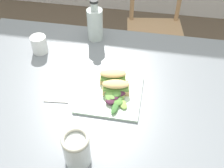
{
  "coord_description": "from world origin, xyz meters",
  "views": [
    {
      "loc": [
        0.16,
        -0.78,
        1.54
      ],
      "look_at": [
        0.02,
        -0.0,
        0.76
      ],
      "focal_mm": 42.93,
      "sensor_mm": 36.0,
      "label": 1
    }
  ],
  "objects_px": {
    "sandwich_half_front": "(116,87)",
    "mason_jar_iced_tea": "(77,151)",
    "plate_lunch": "(110,93)",
    "sandwich_half_back": "(113,76)",
    "cup_extra_side": "(39,44)",
    "dining_table": "(110,112)",
    "fork_on_napkin": "(62,81)",
    "chair_wooden_far": "(155,30)",
    "bottle_cold_brew": "(95,26)"
  },
  "relations": [
    {
      "from": "chair_wooden_far",
      "to": "sandwich_half_back",
      "type": "height_order",
      "value": "chair_wooden_far"
    },
    {
      "from": "sandwich_half_back",
      "to": "cup_extra_side",
      "type": "distance_m",
      "value": 0.41
    },
    {
      "from": "mason_jar_iced_tea",
      "to": "plate_lunch",
      "type": "bearing_deg",
      "value": 80.85
    },
    {
      "from": "dining_table",
      "to": "plate_lunch",
      "type": "xyz_separation_m",
      "value": [
        0.0,
        0.0,
        0.11
      ]
    },
    {
      "from": "sandwich_half_back",
      "to": "cup_extra_side",
      "type": "relative_size",
      "value": 1.38
    },
    {
      "from": "chair_wooden_far",
      "to": "cup_extra_side",
      "type": "bearing_deg",
      "value": -126.0
    },
    {
      "from": "sandwich_half_back",
      "to": "cup_extra_side",
      "type": "xyz_separation_m",
      "value": [
        -0.38,
        0.15,
        0.0
      ]
    },
    {
      "from": "sandwich_half_back",
      "to": "bottle_cold_brew",
      "type": "relative_size",
      "value": 0.55
    },
    {
      "from": "dining_table",
      "to": "bottle_cold_brew",
      "type": "bearing_deg",
      "value": 110.9
    },
    {
      "from": "chair_wooden_far",
      "to": "bottle_cold_brew",
      "type": "distance_m",
      "value": 0.75
    },
    {
      "from": "sandwich_half_front",
      "to": "dining_table",
      "type": "bearing_deg",
      "value": -153.29
    },
    {
      "from": "mason_jar_iced_tea",
      "to": "fork_on_napkin",
      "type": "bearing_deg",
      "value": 115.51
    },
    {
      "from": "dining_table",
      "to": "mason_jar_iced_tea",
      "type": "relative_size",
      "value": 11.41
    },
    {
      "from": "sandwich_half_back",
      "to": "fork_on_napkin",
      "type": "distance_m",
      "value": 0.22
    },
    {
      "from": "chair_wooden_far",
      "to": "bottle_cold_brew",
      "type": "relative_size",
      "value": 4.13
    },
    {
      "from": "sandwich_half_front",
      "to": "bottle_cold_brew",
      "type": "bearing_deg",
      "value": 114.39
    },
    {
      "from": "sandwich_half_front",
      "to": "mason_jar_iced_tea",
      "type": "relative_size",
      "value": 0.93
    },
    {
      "from": "sandwich_half_front",
      "to": "mason_jar_iced_tea",
      "type": "xyz_separation_m",
      "value": [
        -0.07,
        -0.32,
        0.02
      ]
    },
    {
      "from": "dining_table",
      "to": "sandwich_half_front",
      "type": "relative_size",
      "value": 12.28
    },
    {
      "from": "bottle_cold_brew",
      "to": "cup_extra_side",
      "type": "distance_m",
      "value": 0.29
    },
    {
      "from": "plate_lunch",
      "to": "cup_extra_side",
      "type": "xyz_separation_m",
      "value": [
        -0.38,
        0.22,
        0.04
      ]
    },
    {
      "from": "dining_table",
      "to": "bottle_cold_brew",
      "type": "distance_m",
      "value": 0.44
    },
    {
      "from": "dining_table",
      "to": "fork_on_napkin",
      "type": "bearing_deg",
      "value": 170.24
    },
    {
      "from": "mason_jar_iced_tea",
      "to": "sandwich_half_back",
      "type": "bearing_deg",
      "value": 82.64
    },
    {
      "from": "sandwich_half_front",
      "to": "mason_jar_iced_tea",
      "type": "distance_m",
      "value": 0.33
    },
    {
      "from": "sandwich_half_front",
      "to": "mason_jar_iced_tea",
      "type": "bearing_deg",
      "value": -102.55
    },
    {
      "from": "fork_on_napkin",
      "to": "bottle_cold_brew",
      "type": "xyz_separation_m",
      "value": [
        0.07,
        0.34,
        0.07
      ]
    },
    {
      "from": "chair_wooden_far",
      "to": "sandwich_half_back",
      "type": "bearing_deg",
      "value": -99.91
    },
    {
      "from": "dining_table",
      "to": "sandwich_half_back",
      "type": "height_order",
      "value": "sandwich_half_back"
    },
    {
      "from": "dining_table",
      "to": "sandwich_half_front",
      "type": "bearing_deg",
      "value": 26.71
    },
    {
      "from": "dining_table",
      "to": "plate_lunch",
      "type": "bearing_deg",
      "value": 68.63
    },
    {
      "from": "chair_wooden_far",
      "to": "fork_on_napkin",
      "type": "distance_m",
      "value": 1.04
    },
    {
      "from": "fork_on_napkin",
      "to": "bottle_cold_brew",
      "type": "distance_m",
      "value": 0.35
    },
    {
      "from": "chair_wooden_far",
      "to": "sandwich_half_back",
      "type": "distance_m",
      "value": 0.96
    },
    {
      "from": "plate_lunch",
      "to": "bottle_cold_brew",
      "type": "relative_size",
      "value": 1.19
    },
    {
      "from": "mason_jar_iced_tea",
      "to": "bottle_cold_brew",
      "type": "bearing_deg",
      "value": 97.82
    },
    {
      "from": "cup_extra_side",
      "to": "chair_wooden_far",
      "type": "bearing_deg",
      "value": 54.0
    },
    {
      "from": "fork_on_napkin",
      "to": "mason_jar_iced_tea",
      "type": "height_order",
      "value": "mason_jar_iced_tea"
    },
    {
      "from": "sandwich_half_back",
      "to": "plate_lunch",
      "type": "bearing_deg",
      "value": -89.08
    },
    {
      "from": "sandwich_half_back",
      "to": "sandwich_half_front",
      "type": "bearing_deg",
      "value": -69.21
    },
    {
      "from": "mason_jar_iced_tea",
      "to": "chair_wooden_far",
      "type": "bearing_deg",
      "value": 80.84
    },
    {
      "from": "dining_table",
      "to": "plate_lunch",
      "type": "relative_size",
      "value": 5.68
    },
    {
      "from": "dining_table",
      "to": "cup_extra_side",
      "type": "bearing_deg",
      "value": 149.89
    },
    {
      "from": "mason_jar_iced_tea",
      "to": "cup_extra_side",
      "type": "bearing_deg",
      "value": 122.07
    },
    {
      "from": "chair_wooden_far",
      "to": "bottle_cold_brew",
      "type": "xyz_separation_m",
      "value": [
        -0.3,
        -0.58,
        0.37
      ]
    },
    {
      "from": "plate_lunch",
      "to": "fork_on_napkin",
      "type": "relative_size",
      "value": 1.35
    },
    {
      "from": "sandwich_half_front",
      "to": "chair_wooden_far",
      "type": "bearing_deg",
      "value": 82.0
    },
    {
      "from": "sandwich_half_front",
      "to": "cup_extra_side",
      "type": "bearing_deg",
      "value": 152.47
    },
    {
      "from": "plate_lunch",
      "to": "sandwich_half_front",
      "type": "height_order",
      "value": "sandwich_half_front"
    },
    {
      "from": "bottle_cold_brew",
      "to": "chair_wooden_far",
      "type": "bearing_deg",
      "value": 62.95
    }
  ]
}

